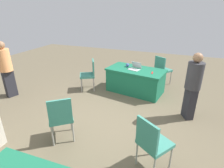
{
  "coord_description": "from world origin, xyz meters",
  "views": [
    {
      "loc": [
        -1.38,
        3.24,
        2.45
      ],
      "look_at": [
        -0.08,
        -0.12,
        0.9
      ],
      "focal_mm": 29.12,
      "sensor_mm": 36.0,
      "label": 1
    }
  ],
  "objects_px": {
    "table_foreground": "(135,80)",
    "chair_back_row": "(61,116)",
    "chair_by_pillar": "(162,68)",
    "person_organiser": "(6,67)",
    "yarn_ball": "(128,65)",
    "chair_tucked_left": "(89,73)",
    "person_presenter": "(193,84)",
    "scissors_red": "(152,73)",
    "chair_near_front": "(152,141)",
    "laptop_silver": "(135,68)"
  },
  "relations": [
    {
      "from": "chair_back_row",
      "to": "yarn_ball",
      "type": "xyz_separation_m",
      "value": [
        -0.45,
        -2.83,
        0.23
      ]
    },
    {
      "from": "yarn_ball",
      "to": "chair_tucked_left",
      "type": "bearing_deg",
      "value": 24.29
    },
    {
      "from": "chair_tucked_left",
      "to": "chair_by_pillar",
      "type": "xyz_separation_m",
      "value": [
        -2.05,
        -1.24,
        0.01
      ]
    },
    {
      "from": "chair_tucked_left",
      "to": "scissors_red",
      "type": "height_order",
      "value": "chair_tucked_left"
    },
    {
      "from": "chair_near_front",
      "to": "chair_tucked_left",
      "type": "relative_size",
      "value": 1.01
    },
    {
      "from": "table_foreground",
      "to": "chair_back_row",
      "type": "distance_m",
      "value": 2.8
    },
    {
      "from": "chair_near_front",
      "to": "person_presenter",
      "type": "relative_size",
      "value": 0.61
    },
    {
      "from": "table_foreground",
      "to": "scissors_red",
      "type": "relative_size",
      "value": 9.99
    },
    {
      "from": "person_organiser",
      "to": "laptop_silver",
      "type": "distance_m",
      "value": 3.65
    },
    {
      "from": "person_presenter",
      "to": "person_organiser",
      "type": "relative_size",
      "value": 0.98
    },
    {
      "from": "yarn_ball",
      "to": "chair_by_pillar",
      "type": "bearing_deg",
      "value": -142.25
    },
    {
      "from": "chair_near_front",
      "to": "chair_tucked_left",
      "type": "height_order",
      "value": "chair_near_front"
    },
    {
      "from": "person_organiser",
      "to": "yarn_ball",
      "type": "height_order",
      "value": "person_organiser"
    },
    {
      "from": "chair_back_row",
      "to": "person_presenter",
      "type": "relative_size",
      "value": 0.61
    },
    {
      "from": "table_foreground",
      "to": "yarn_ball",
      "type": "bearing_deg",
      "value": -23.8
    },
    {
      "from": "person_organiser",
      "to": "scissors_red",
      "type": "bearing_deg",
      "value": -50.47
    },
    {
      "from": "chair_near_front",
      "to": "scissors_red",
      "type": "bearing_deg",
      "value": 133.95
    },
    {
      "from": "chair_near_front",
      "to": "scissors_red",
      "type": "distance_m",
      "value": 2.66
    },
    {
      "from": "chair_near_front",
      "to": "yarn_ball",
      "type": "bearing_deg",
      "value": 147.64
    },
    {
      "from": "person_organiser",
      "to": "person_presenter",
      "type": "bearing_deg",
      "value": -63.62
    },
    {
      "from": "chair_near_front",
      "to": "chair_back_row",
      "type": "xyz_separation_m",
      "value": [
        1.72,
        -0.08,
        -0.0
      ]
    },
    {
      "from": "chair_by_pillar",
      "to": "person_organiser",
      "type": "distance_m",
      "value": 4.71
    },
    {
      "from": "table_foreground",
      "to": "person_organiser",
      "type": "xyz_separation_m",
      "value": [
        3.32,
        1.61,
        0.52
      ]
    },
    {
      "from": "table_foreground",
      "to": "chair_tucked_left",
      "type": "distance_m",
      "value": 1.44
    },
    {
      "from": "chair_tucked_left",
      "to": "laptop_silver",
      "type": "relative_size",
      "value": 2.43
    },
    {
      "from": "scissors_red",
      "to": "chair_near_front",
      "type": "bearing_deg",
      "value": 6.76
    },
    {
      "from": "chair_tucked_left",
      "to": "person_presenter",
      "type": "height_order",
      "value": "person_presenter"
    },
    {
      "from": "person_presenter",
      "to": "laptop_silver",
      "type": "bearing_deg",
      "value": 32.84
    },
    {
      "from": "chair_tucked_left",
      "to": "person_presenter",
      "type": "relative_size",
      "value": 0.61
    },
    {
      "from": "table_foreground",
      "to": "chair_near_front",
      "type": "relative_size",
      "value": 1.87
    },
    {
      "from": "person_presenter",
      "to": "yarn_ball",
      "type": "relative_size",
      "value": 14.4
    },
    {
      "from": "chair_tucked_left",
      "to": "laptop_silver",
      "type": "xyz_separation_m",
      "value": [
        -1.35,
        -0.33,
        0.22
      ]
    },
    {
      "from": "chair_by_pillar",
      "to": "laptop_silver",
      "type": "distance_m",
      "value": 1.16
    },
    {
      "from": "table_foreground",
      "to": "chair_back_row",
      "type": "xyz_separation_m",
      "value": [
        0.76,
        2.69,
        0.19
      ]
    },
    {
      "from": "chair_tucked_left",
      "to": "person_presenter",
      "type": "xyz_separation_m",
      "value": [
        -2.91,
        0.6,
        0.32
      ]
    },
    {
      "from": "chair_back_row",
      "to": "laptop_silver",
      "type": "relative_size",
      "value": 2.46
    },
    {
      "from": "table_foreground",
      "to": "chair_back_row",
      "type": "relative_size",
      "value": 1.88
    },
    {
      "from": "table_foreground",
      "to": "chair_by_pillar",
      "type": "relative_size",
      "value": 1.87
    },
    {
      "from": "chair_by_pillar",
      "to": "scissors_red",
      "type": "bearing_deg",
      "value": -63.56
    },
    {
      "from": "chair_near_front",
      "to": "laptop_silver",
      "type": "distance_m",
      "value": 2.93
    },
    {
      "from": "person_organiser",
      "to": "scissors_red",
      "type": "height_order",
      "value": "person_organiser"
    },
    {
      "from": "table_foreground",
      "to": "yarn_ball",
      "type": "distance_m",
      "value": 0.53
    },
    {
      "from": "person_organiser",
      "to": "yarn_ball",
      "type": "relative_size",
      "value": 14.75
    },
    {
      "from": "table_foreground",
      "to": "laptop_silver",
      "type": "bearing_deg",
      "value": 28.93
    },
    {
      "from": "yarn_ball",
      "to": "person_organiser",
      "type": "bearing_deg",
      "value": 30.07
    },
    {
      "from": "person_organiser",
      "to": "yarn_ball",
      "type": "xyz_separation_m",
      "value": [
        -3.01,
        -1.74,
        -0.11
      ]
    },
    {
      "from": "chair_back_row",
      "to": "table_foreground",
      "type": "bearing_deg",
      "value": 35.05
    },
    {
      "from": "yarn_ball",
      "to": "laptop_silver",
      "type": "bearing_deg",
      "value": 150.39
    },
    {
      "from": "chair_tucked_left",
      "to": "yarn_ball",
      "type": "relative_size",
      "value": 8.73
    },
    {
      "from": "chair_by_pillar",
      "to": "laptop_silver",
      "type": "relative_size",
      "value": 2.47
    }
  ]
}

